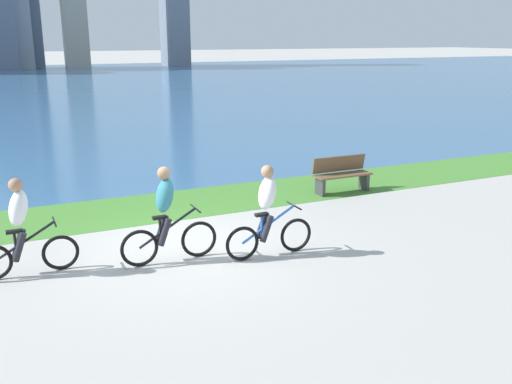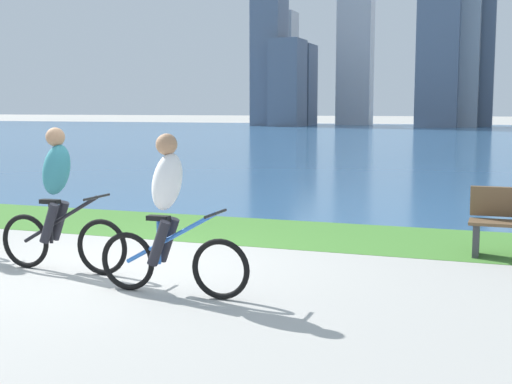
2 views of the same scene
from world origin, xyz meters
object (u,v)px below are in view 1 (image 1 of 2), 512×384
Objects in this scene: cyclist_lead at (268,211)px; cyclist_distant_rear at (21,227)px; cyclist_trailing at (166,216)px; bench_near_path at (342,174)px.

cyclist_lead reaches higher than cyclist_distant_rear.
bench_near_path is at bearing 26.25° from cyclist_trailing.
cyclist_distant_rear is (-3.96, 0.92, -0.00)m from cyclist_lead.
cyclist_lead is at bearing -139.16° from bench_near_path.
cyclist_trailing reaches higher than bench_near_path.
cyclist_trailing is 2.31m from cyclist_distant_rear.
bench_near_path is (3.56, 3.08, -0.38)m from cyclist_lead.
cyclist_trailing is 1.14× the size of bench_near_path.
cyclist_distant_rear is 7.83m from bench_near_path.
cyclist_lead is 4.72m from bench_near_path.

